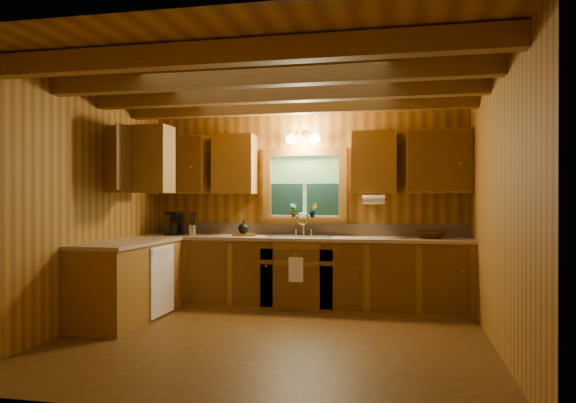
# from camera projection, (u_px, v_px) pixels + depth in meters

# --- Properties ---
(room) EXTENTS (4.20, 4.20, 4.20)m
(room) POSITION_uv_depth(u_px,v_px,m) (271.00, 207.00, 5.26)
(room) COLOR #583915
(room) RESTS_ON ground
(ceiling_beams) EXTENTS (4.20, 2.54, 0.18)m
(ceiling_beams) POSITION_uv_depth(u_px,v_px,m) (271.00, 86.00, 5.25)
(ceiling_beams) COLOR brown
(ceiling_beams) RESTS_ON room
(base_cabinets) EXTENTS (4.20, 2.22, 0.86)m
(base_cabinets) POSITION_uv_depth(u_px,v_px,m) (257.00, 276.00, 6.62)
(base_cabinets) COLOR brown
(base_cabinets) RESTS_ON ground
(countertop) EXTENTS (4.20, 2.24, 0.04)m
(countertop) POSITION_uv_depth(u_px,v_px,m) (258.00, 239.00, 6.62)
(countertop) COLOR tan
(countertop) RESTS_ON base_cabinets
(backsplash) EXTENTS (4.20, 0.02, 0.16)m
(backsplash) POSITION_uv_depth(u_px,v_px,m) (305.00, 229.00, 7.11)
(backsplash) COLOR tan
(backsplash) RESTS_ON room
(dishwasher_panel) EXTENTS (0.02, 0.60, 0.80)m
(dishwasher_panel) POSITION_uv_depth(u_px,v_px,m) (162.00, 280.00, 6.23)
(dishwasher_panel) COLOR white
(dishwasher_panel) RESTS_ON base_cabinets
(upper_cabinets) EXTENTS (4.19, 1.77, 0.78)m
(upper_cabinets) POSITION_uv_depth(u_px,v_px,m) (254.00, 162.00, 6.77)
(upper_cabinets) COLOR brown
(upper_cabinets) RESTS_ON room
(window) EXTENTS (1.12, 0.08, 1.00)m
(window) POSITION_uv_depth(u_px,v_px,m) (305.00, 188.00, 7.09)
(window) COLOR brown
(window) RESTS_ON room
(window_sill) EXTENTS (1.06, 0.14, 0.04)m
(window_sill) POSITION_uv_depth(u_px,v_px,m) (304.00, 219.00, 7.04)
(window_sill) COLOR brown
(window_sill) RESTS_ON room
(wall_sconce) EXTENTS (0.45, 0.21, 0.17)m
(wall_sconce) POSITION_uv_depth(u_px,v_px,m) (303.00, 139.00, 6.96)
(wall_sconce) COLOR black
(wall_sconce) RESTS_ON room
(paper_towel_roll) EXTENTS (0.27, 0.11, 0.11)m
(paper_towel_roll) POSITION_uv_depth(u_px,v_px,m) (374.00, 200.00, 6.57)
(paper_towel_roll) COLOR white
(paper_towel_roll) RESTS_ON upper_cabinets
(dish_towel) EXTENTS (0.18, 0.01, 0.30)m
(dish_towel) POSITION_uv_depth(u_px,v_px,m) (296.00, 270.00, 6.50)
(dish_towel) COLOR white
(dish_towel) RESTS_ON base_cabinets
(sink) EXTENTS (0.82, 0.48, 0.43)m
(sink) POSITION_uv_depth(u_px,v_px,m) (301.00, 240.00, 6.83)
(sink) COLOR silver
(sink) RESTS_ON countertop
(coffee_maker) EXTENTS (0.18, 0.22, 0.31)m
(coffee_maker) POSITION_uv_depth(u_px,v_px,m) (175.00, 223.00, 7.13)
(coffee_maker) COLOR black
(coffee_maker) RESTS_ON countertop
(utensil_crock) EXTENTS (0.11, 0.11, 0.32)m
(utensil_crock) POSITION_uv_depth(u_px,v_px,m) (192.00, 229.00, 7.04)
(utensil_crock) COLOR silver
(utensil_crock) RESTS_ON countertop
(cutting_board) EXTENTS (0.34, 0.29, 0.03)m
(cutting_board) POSITION_uv_depth(u_px,v_px,m) (244.00, 235.00, 6.93)
(cutting_board) COLOR brown
(cutting_board) RESTS_ON countertop
(teakettle) EXTENTS (0.14, 0.14, 0.18)m
(teakettle) POSITION_uv_depth(u_px,v_px,m) (244.00, 228.00, 6.93)
(teakettle) COLOR black
(teakettle) RESTS_ON cutting_board
(wicker_basket) EXTENTS (0.45, 0.45, 0.09)m
(wicker_basket) POSITION_uv_depth(u_px,v_px,m) (431.00, 235.00, 6.52)
(wicker_basket) COLOR #48230C
(wicker_basket) RESTS_ON countertop
(potted_plant_left) EXTENTS (0.12, 0.10, 0.19)m
(potted_plant_left) POSITION_uv_depth(u_px,v_px,m) (293.00, 210.00, 7.07)
(potted_plant_left) COLOR brown
(potted_plant_left) RESTS_ON window_sill
(potted_plant_right) EXTENTS (0.12, 0.11, 0.19)m
(potted_plant_right) POSITION_uv_depth(u_px,v_px,m) (313.00, 210.00, 6.98)
(potted_plant_right) COLOR brown
(potted_plant_right) RESTS_ON window_sill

